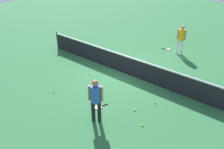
% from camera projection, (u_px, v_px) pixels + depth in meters
% --- Properties ---
extents(ground_plane, '(40.00, 40.00, 0.00)m').
position_uv_depth(ground_plane, '(123.00, 73.00, 11.32)').
color(ground_plane, '#2D6B3D').
extents(court_net, '(10.09, 0.09, 1.07)m').
position_uv_depth(court_net, '(123.00, 64.00, 11.07)').
color(court_net, '#4C4C51').
rests_on(court_net, ground_plane).
extents(player_near_side, '(0.49, 0.47, 1.70)m').
position_uv_depth(player_near_side, '(96.00, 97.00, 7.73)').
color(player_near_side, black).
rests_on(player_near_side, ground_plane).
extents(player_far_side, '(0.52, 0.42, 1.70)m').
position_uv_depth(player_far_side, '(181.00, 37.00, 12.80)').
color(player_far_side, white).
rests_on(player_far_side, ground_plane).
extents(tennis_racket_near_player, '(0.40, 0.61, 0.03)m').
position_uv_depth(tennis_racket_near_player, '(99.00, 107.00, 8.87)').
color(tennis_racket_near_player, red).
rests_on(tennis_racket_near_player, ground_plane).
extents(tennis_racket_far_player, '(0.59, 0.43, 0.03)m').
position_uv_depth(tennis_racket_far_player, '(168.00, 49.00, 13.87)').
color(tennis_racket_far_player, black).
rests_on(tennis_racket_far_player, ground_plane).
extents(tennis_ball_near_player, '(0.07, 0.07, 0.07)m').
position_uv_depth(tennis_ball_near_player, '(135.00, 110.00, 8.68)').
color(tennis_ball_near_player, '#C6E033').
rests_on(tennis_ball_near_player, ground_plane).
extents(tennis_ball_by_net, '(0.07, 0.07, 0.07)m').
position_uv_depth(tennis_ball_by_net, '(53.00, 92.00, 9.77)').
color(tennis_ball_by_net, '#C6E033').
rests_on(tennis_ball_by_net, ground_plane).
extents(tennis_ball_midcourt, '(0.07, 0.07, 0.07)m').
position_uv_depth(tennis_ball_midcourt, '(155.00, 103.00, 9.08)').
color(tennis_ball_midcourt, '#C6E033').
rests_on(tennis_ball_midcourt, ground_plane).
extents(tennis_ball_baseline, '(0.07, 0.07, 0.07)m').
position_uv_depth(tennis_ball_baseline, '(142.00, 125.00, 7.94)').
color(tennis_ball_baseline, '#C6E033').
rests_on(tennis_ball_baseline, ground_plane).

